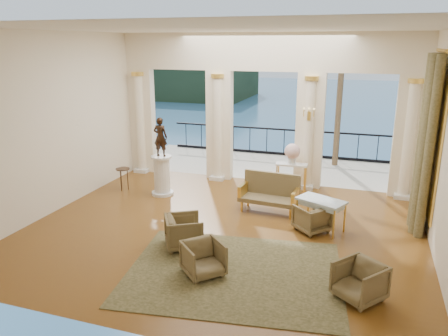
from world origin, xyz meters
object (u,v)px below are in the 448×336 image
(armchair_b, at_px, (360,280))
(armchair_c, at_px, (312,217))
(settee, at_px, (270,193))
(side_table, at_px, (123,171))
(pedestal, at_px, (162,176))
(armchair_a, at_px, (203,257))
(game_table, at_px, (321,203))
(console_table, at_px, (292,169))
(armchair_d, at_px, (184,230))
(statue, at_px, (160,137))

(armchair_b, height_order, armchair_c, armchair_b)
(settee, xyz_separation_m, side_table, (-4.47, 0.25, 0.08))
(settee, bearing_deg, pedestal, 179.70)
(armchair_a, bearing_deg, game_table, 11.23)
(pedestal, relative_size, console_table, 1.24)
(armchair_b, bearing_deg, armchair_a, -140.55)
(settee, bearing_deg, console_table, 85.11)
(armchair_d, relative_size, game_table, 0.63)
(armchair_a, height_order, armchair_c, armchair_a)
(armchair_d, xyz_separation_m, game_table, (2.64, 1.85, 0.28))
(statue, bearing_deg, armchair_c, 163.61)
(armchair_c, distance_m, console_table, 2.76)
(armchair_d, height_order, console_table, console_table)
(armchair_c, relative_size, statue, 0.64)
(console_table, bearing_deg, statue, -161.67)
(pedestal, height_order, console_table, pedestal)
(armchair_b, bearing_deg, armchair_c, 151.84)
(armchair_b, bearing_deg, console_table, 149.95)
(armchair_b, relative_size, console_table, 0.80)
(game_table, distance_m, pedestal, 4.69)
(armchair_d, bearing_deg, armchair_b, -134.00)
(settee, bearing_deg, armchair_d, -111.36)
(statue, height_order, console_table, statue)
(game_table, distance_m, side_table, 5.94)
(statue, bearing_deg, armchair_a, 124.36)
(console_table, bearing_deg, game_table, -68.59)
(armchair_a, xyz_separation_m, side_table, (-4.02, 3.83, 0.21))
(armchair_b, distance_m, console_table, 5.55)
(settee, height_order, console_table, settee)
(armchair_a, distance_m, pedestal, 4.72)
(settee, distance_m, pedestal, 3.21)
(armchair_b, bearing_deg, pedestal, -176.25)
(armchair_d, bearing_deg, armchair_c, -85.92)
(statue, distance_m, console_table, 3.85)
(armchair_c, relative_size, settee, 0.46)
(console_table, bearing_deg, settee, -102.54)
(armchair_b, xyz_separation_m, pedestal, (-5.54, 3.76, 0.18))
(armchair_d, bearing_deg, game_table, -85.34)
(game_table, bearing_deg, console_table, 139.60)
(side_table, bearing_deg, armchair_a, -43.68)
(armchair_c, height_order, settee, settee)
(armchair_a, height_order, game_table, game_table)
(side_table, bearing_deg, statue, 0.00)
(game_table, bearing_deg, armchair_c, -112.73)
(armchair_d, xyz_separation_m, pedestal, (-1.94, 2.89, 0.16))
(pedestal, bearing_deg, armchair_d, -56.18)
(side_table, bearing_deg, armchair_b, -28.89)
(armchair_b, height_order, armchair_d, armchair_d)
(armchair_a, xyz_separation_m, statue, (-2.74, 3.83, 1.33))
(armchair_c, bearing_deg, statue, -62.37)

